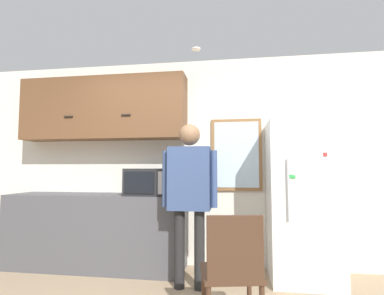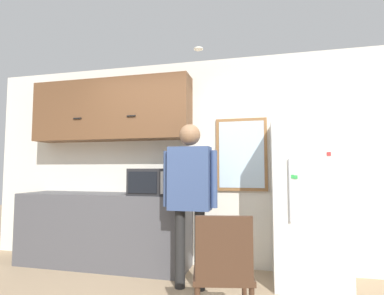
% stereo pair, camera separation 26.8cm
% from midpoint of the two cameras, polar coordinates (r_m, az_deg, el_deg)
% --- Properties ---
extents(back_wall, '(6.00, 0.06, 2.70)m').
position_cam_midpoint_polar(back_wall, '(4.01, -3.35, -2.56)').
color(back_wall, silver).
rests_on(back_wall, ground_plane).
extents(counter, '(2.25, 0.59, 0.92)m').
position_cam_midpoint_polar(counter, '(4.15, -19.64, -14.73)').
color(counter, '#4C4C51').
rests_on(counter, ground_plane).
extents(upper_cabinets, '(2.25, 0.36, 0.83)m').
position_cam_midpoint_polar(upper_cabinets, '(4.26, -18.31, 7.00)').
color(upper_cabinets, brown).
extents(microwave, '(0.51, 0.42, 0.33)m').
position_cam_midpoint_polar(microwave, '(3.74, -10.39, -6.46)').
color(microwave, '#232326').
rests_on(microwave, counter).
extents(person, '(0.59, 0.23, 1.72)m').
position_cam_midpoint_polar(person, '(3.20, -2.91, -7.43)').
color(person, black).
rests_on(person, ground_plane).
extents(refrigerator, '(0.74, 0.72, 1.78)m').
position_cam_midpoint_polar(refrigerator, '(3.60, 18.20, -9.49)').
color(refrigerator, white).
rests_on(refrigerator, ground_plane).
extents(chair, '(0.53, 0.53, 0.90)m').
position_cam_midpoint_polar(chair, '(2.44, 4.34, -21.82)').
color(chair, '#472D1E').
rests_on(chair, ground_plane).
extents(window, '(0.64, 0.05, 0.92)m').
position_cam_midpoint_polar(window, '(3.89, 6.50, -1.34)').
color(window, olive).
extents(ceiling_light, '(0.11, 0.11, 0.01)m').
position_cam_midpoint_polar(ceiling_light, '(3.78, -1.35, 18.28)').
color(ceiling_light, white).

